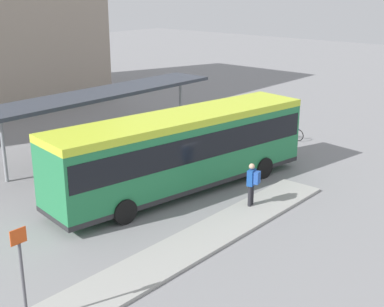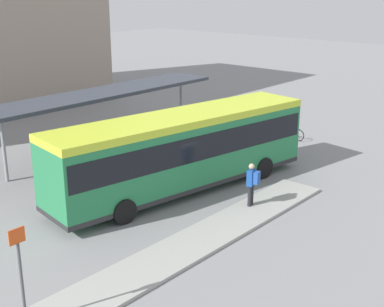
# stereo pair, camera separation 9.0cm
# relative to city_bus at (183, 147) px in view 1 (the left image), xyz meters

# --- Properties ---
(ground_plane) EXTENTS (120.00, 120.00, 0.00)m
(ground_plane) POSITION_rel_city_bus_xyz_m (-0.01, 0.00, -1.93)
(ground_plane) COLOR gray
(curb_island) EXTENTS (12.91, 1.80, 0.12)m
(curb_island) POSITION_rel_city_bus_xyz_m (-2.78, -3.64, -1.87)
(curb_island) COLOR #9E9E99
(curb_island) RESTS_ON ground_plane
(city_bus) EXTENTS (12.31, 4.36, 3.31)m
(city_bus) POSITION_rel_city_bus_xyz_m (0.00, 0.00, 0.00)
(city_bus) COLOR #237A47
(city_bus) RESTS_ON ground_plane
(pedestrian_waiting) EXTENTS (0.46, 0.50, 1.72)m
(pedestrian_waiting) POSITION_rel_city_bus_xyz_m (0.32, -3.32, -0.82)
(pedestrian_waiting) COLOR #232328
(pedestrian_waiting) RESTS_ON curb_island
(bicycle_blue) EXTENTS (0.48, 1.58, 0.68)m
(bicycle_blue) POSITION_rel_city_bus_xyz_m (9.74, 0.50, -1.59)
(bicycle_blue) COLOR black
(bicycle_blue) RESTS_ON ground_plane
(bicycle_red) EXTENTS (0.48, 1.63, 0.70)m
(bicycle_red) POSITION_rel_city_bus_xyz_m (9.75, 1.33, -1.58)
(bicycle_red) COLOR black
(bicycle_red) RESTS_ON ground_plane
(bicycle_white) EXTENTS (0.48, 1.72, 0.74)m
(bicycle_white) POSITION_rel_city_bus_xyz_m (9.85, 2.15, -1.56)
(bicycle_white) COLOR black
(bicycle_white) RESTS_ON ground_plane
(bicycle_green) EXTENTS (0.48, 1.61, 0.70)m
(bicycle_green) POSITION_rel_city_bus_xyz_m (9.62, 2.97, -1.58)
(bicycle_green) COLOR black
(bicycle_green) RESTS_ON ground_plane
(station_shelter) EXTENTS (13.60, 2.54, 3.21)m
(station_shelter) POSITION_rel_city_bus_xyz_m (1.42, 6.61, 1.15)
(station_shelter) COLOR #383D47
(station_shelter) RESTS_ON ground_plane
(platform_sign) EXTENTS (0.44, 0.08, 2.80)m
(platform_sign) POSITION_rel_city_bus_xyz_m (-9.74, -3.34, -0.37)
(platform_sign) COLOR #4C4C51
(platform_sign) RESTS_ON ground_plane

